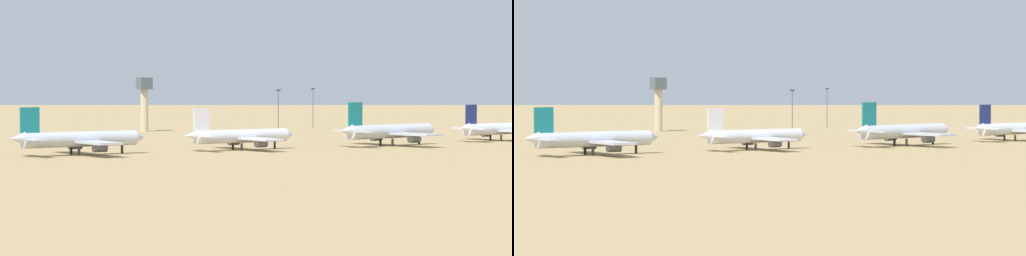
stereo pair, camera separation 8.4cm
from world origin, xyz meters
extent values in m
plane|color=tan|center=(0.00, 0.00, 0.00)|extent=(4000.00, 4000.00, 0.00)
pyramid|color=#87725B|center=(409.34, 943.44, 56.23)|extent=(236.77, 174.00, 112.47)
cylinder|color=silver|center=(-50.23, 16.88, 4.51)|extent=(34.52, 5.84, 4.29)
cone|color=silver|center=(-31.57, 17.72, 4.51)|extent=(3.40, 4.22, 4.08)
cone|color=silver|center=(-68.90, 16.03, 5.15)|extent=(4.45, 3.84, 3.65)
cube|color=#14727A|center=(-65.25, 16.20, 10.15)|extent=(5.60, 0.79, 6.98)
cube|color=silver|center=(-65.44, 20.49, 4.94)|extent=(3.76, 7.45, 0.39)
cube|color=silver|center=(-65.06, 11.91, 4.94)|extent=(3.76, 7.45, 0.39)
cube|color=silver|center=(-49.16, 16.92, 3.87)|extent=(8.84, 34.65, 0.60)
cylinder|color=slate|center=(-48.45, 25.02, 2.36)|extent=(3.97, 2.53, 2.36)
cylinder|color=slate|center=(-47.73, 8.93, 2.36)|extent=(3.97, 2.53, 2.36)
cylinder|color=black|center=(-37.19, 17.46, 1.18)|extent=(0.75, 0.75, 2.36)
cylinder|color=black|center=(-51.96, 19.38, 1.18)|extent=(0.75, 0.75, 2.36)
cylinder|color=black|center=(-51.73, 14.23, 1.18)|extent=(0.75, 0.75, 2.36)
cylinder|color=silver|center=(0.77, 14.90, 4.21)|extent=(32.26, 5.82, 4.01)
cone|color=silver|center=(18.19, 15.88, 4.21)|extent=(3.22, 3.97, 3.81)
cone|color=silver|center=(-16.65, 13.91, 4.81)|extent=(4.20, 3.63, 3.41)
cube|color=white|center=(-13.25, 14.10, 9.48)|extent=(5.23, 0.80, 6.52)
cube|color=silver|center=(-13.48, 18.11, 4.61)|extent=(3.59, 6.99, 0.36)
cube|color=silver|center=(-13.02, 10.10, 4.61)|extent=(3.59, 6.99, 0.36)
cube|color=silver|center=(1.77, 14.95, 3.61)|extent=(8.62, 32.42, 0.56)
cylinder|color=slate|center=(2.34, 22.52, 2.21)|extent=(3.73, 2.41, 2.21)
cylinder|color=slate|center=(3.19, 7.50, 2.21)|extent=(3.73, 2.41, 2.21)
cylinder|color=black|center=(12.94, 15.59, 1.10)|extent=(0.70, 0.70, 2.21)
cylinder|color=black|center=(-0.87, 17.21, 1.10)|extent=(0.70, 0.70, 2.21)
cylinder|color=black|center=(-0.60, 12.41, 1.10)|extent=(0.70, 0.70, 2.21)
cylinder|color=silver|center=(53.10, 10.58, 4.67)|extent=(35.83, 9.90, 4.45)
cone|color=silver|center=(72.21, 13.57, 4.67)|extent=(3.95, 4.69, 4.22)
cone|color=silver|center=(33.99, 7.58, 5.34)|extent=(4.98, 4.42, 3.78)
cube|color=#14727A|center=(37.73, 8.17, 10.51)|extent=(5.80, 1.44, 7.23)
cube|color=silver|center=(37.04, 12.56, 5.11)|extent=(4.69, 8.02, 0.40)
cube|color=silver|center=(38.42, 3.77, 5.11)|extent=(4.69, 8.02, 0.40)
cube|color=silver|center=(54.20, 10.75, 4.00)|extent=(12.98, 36.31, 0.62)
cylinder|color=slate|center=(54.01, 19.16, 2.45)|extent=(4.33, 3.04, 2.45)
cylinder|color=slate|center=(56.59, 2.69, 2.45)|extent=(4.33, 3.04, 2.45)
cylinder|color=black|center=(66.46, 12.67, 1.22)|extent=(0.78, 0.78, 2.45)
cylinder|color=black|center=(51.04, 12.96, 1.22)|extent=(0.78, 0.78, 2.45)
cylinder|color=black|center=(51.87, 7.68, 1.22)|extent=(0.78, 0.78, 2.45)
cylinder|color=silver|center=(104.34, 16.65, 4.20)|extent=(32.25, 7.85, 4.00)
cone|color=silver|center=(87.06, 14.54, 4.80)|extent=(4.38, 3.86, 3.40)
cube|color=navy|center=(90.44, 14.95, 9.45)|extent=(5.22, 1.13, 6.50)
cube|color=silver|center=(89.95, 18.92, 4.60)|extent=(4.00, 7.14, 0.36)
cube|color=silver|center=(90.92, 10.98, 4.60)|extent=(4.00, 7.14, 0.36)
cube|color=silver|center=(105.33, 16.77, 3.60)|extent=(10.63, 32.59, 0.56)
cylinder|color=slate|center=(105.41, 24.34, 2.20)|extent=(3.84, 2.62, 2.20)
cylinder|color=black|center=(102.56, 18.85, 1.10)|extent=(0.70, 0.70, 2.20)
cylinder|color=black|center=(103.14, 14.08, 1.10)|extent=(0.70, 0.70, 2.20)
cylinder|color=#C6B793|center=(31.76, 147.16, 8.57)|extent=(3.20, 3.20, 17.14)
cube|color=#4C5660|center=(31.76, 147.16, 19.55)|extent=(5.20, 5.20, 4.83)
cylinder|color=#59595E|center=(112.23, 144.65, 8.44)|extent=(0.36, 0.36, 16.87)
cube|color=#333333|center=(112.23, 144.65, 17.12)|extent=(1.80, 0.50, 0.50)
cylinder|color=#59595E|center=(59.81, 89.10, 8.43)|extent=(0.36, 0.36, 16.87)
cube|color=#333333|center=(59.81, 89.10, 17.12)|extent=(1.80, 0.50, 0.50)
camera|label=1|loc=(-181.44, -299.68, 21.27)|focal=85.28mm
camera|label=2|loc=(-181.36, -299.73, 21.27)|focal=85.28mm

